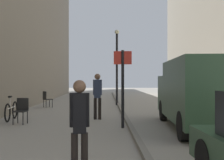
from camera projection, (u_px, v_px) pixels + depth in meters
ground_plane at (90, 114)px, 13.09m from camera, size 80.00×80.00×0.00m
kerb_strip at (123, 112)px, 13.13m from camera, size 0.16×40.00×0.12m
pedestrian_main_foreground at (97, 93)px, 11.27m from camera, size 0.37×0.25×1.86m
pedestrian_mid_block at (80, 122)px, 4.49m from camera, size 0.32×0.21×1.62m
delivery_van at (198, 92)px, 9.06m from camera, size 2.30×5.42×2.24m
street_sign_post at (123, 82)px, 9.26m from camera, size 0.60×0.10×2.60m
lamp_post at (117, 62)px, 17.49m from camera, size 0.28×0.28×4.76m
bicycle_leaning at (11, 111)px, 10.99m from camera, size 0.17×1.77×0.98m
cafe_chair_near_window at (46, 98)px, 15.97m from camera, size 0.61×0.61×0.94m
cafe_chair_by_doorway at (21, 109)px, 10.15m from camera, size 0.50×0.50×0.94m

